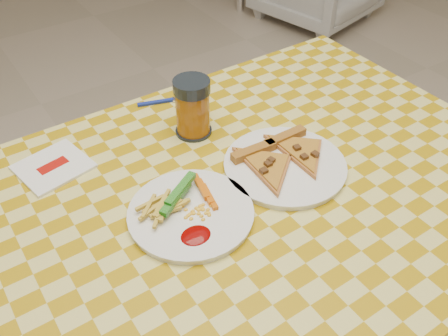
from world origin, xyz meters
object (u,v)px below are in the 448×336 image
Objects in this scene: plate_left at (191,214)px; plate_right at (285,166)px; table at (237,220)px; drink_glass at (193,108)px.

plate_right is at bearing 2.23° from plate_left.
plate_right is at bearing 4.38° from table.
plate_left is at bearing -122.44° from drink_glass.
plate_right is 1.86× the size of drink_glass.
table is 0.15m from plate_right.
drink_glass is (0.15, 0.23, 0.06)m from plate_left.
plate_left is at bearing -177.77° from plate_right.
drink_glass reaches higher than plate_right.
plate_right is 0.25m from drink_glass.
plate_left and plate_right have the same top height.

